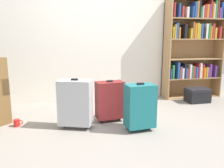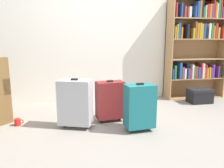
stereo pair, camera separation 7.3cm
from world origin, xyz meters
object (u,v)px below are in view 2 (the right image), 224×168
(mug, at_px, (18,122))
(suitcase_teal, at_px, (140,106))
(bookshelf, at_px, (196,45))
(suitcase_silver, at_px, (75,102))
(suitcase_dark_red, at_px, (110,100))
(storage_box, at_px, (200,95))

(mug, height_order, suitcase_teal, suitcase_teal)
(bookshelf, xyz_separation_m, suitcase_silver, (-2.38, -1.15, -0.70))
(suitcase_silver, distance_m, suitcase_dark_red, 0.51)
(storage_box, bearing_deg, mug, -170.11)
(mug, distance_m, storage_box, 3.07)
(suitcase_teal, relative_size, suitcase_dark_red, 1.05)
(suitcase_teal, bearing_deg, suitcase_dark_red, 125.28)
(suitcase_dark_red, bearing_deg, suitcase_silver, -162.88)
(mug, xyz_separation_m, suitcase_dark_red, (1.24, -0.07, 0.26))
(mug, bearing_deg, suitcase_teal, -17.52)
(bookshelf, bearing_deg, mug, -163.40)
(mug, bearing_deg, storage_box, 9.89)
(bookshelf, distance_m, mug, 3.41)
(storage_box, distance_m, suitcase_dark_red, 1.88)
(suitcase_teal, bearing_deg, bookshelf, 41.60)
(storage_box, relative_size, suitcase_teal, 0.67)
(suitcase_silver, height_order, suitcase_teal, suitcase_silver)
(suitcase_teal, bearing_deg, storage_box, 34.25)
(bookshelf, distance_m, storage_box, 0.99)
(bookshelf, bearing_deg, suitcase_teal, -138.40)
(bookshelf, xyz_separation_m, mug, (-3.13, -0.93, -0.99))
(mug, distance_m, suitcase_silver, 0.84)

